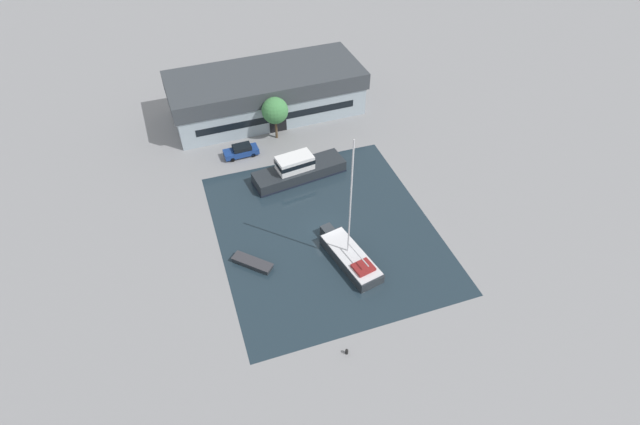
% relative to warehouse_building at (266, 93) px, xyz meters
% --- Properties ---
extents(ground_plane, '(440.00, 440.00, 0.00)m').
position_rel_warehouse_building_xyz_m(ground_plane, '(-0.05, -25.91, -3.19)').
color(ground_plane, gray).
extents(water_canal, '(23.24, 26.74, 0.01)m').
position_rel_warehouse_building_xyz_m(water_canal, '(-0.05, -25.91, -3.18)').
color(water_canal, '#1E2D38').
rests_on(water_canal, ground).
extents(warehouse_building, '(27.35, 11.79, 6.29)m').
position_rel_warehouse_building_xyz_m(warehouse_building, '(0.00, 0.00, 0.00)').
color(warehouse_building, '#99A8B2').
rests_on(warehouse_building, ground).
extents(quay_tree_near_building, '(3.53, 3.53, 6.02)m').
position_rel_warehouse_building_xyz_m(quay_tree_near_building, '(-0.46, -6.72, 1.05)').
color(quay_tree_near_building, brown).
rests_on(quay_tree_near_building, ground).
extents(parked_car, '(4.54, 1.95, 1.60)m').
position_rel_warehouse_building_xyz_m(parked_car, '(-5.90, -9.30, -2.38)').
color(parked_car, navy).
rests_on(parked_car, ground).
extents(sailboat_moored, '(4.36, 9.42, 15.00)m').
position_rel_warehouse_building_xyz_m(sailboat_moored, '(0.84, -30.87, -2.47)').
color(sailboat_moored, '#23282D').
rests_on(sailboat_moored, water_canal).
extents(motor_cruiser, '(11.92, 4.89, 3.24)m').
position_rel_warehouse_building_xyz_m(motor_cruiser, '(-0.17, -15.90, -2.03)').
color(motor_cruiser, '#23282D').
rests_on(motor_cruiser, water_canal).
extents(small_dinghy, '(4.04, 4.00, 0.60)m').
position_rel_warehouse_building_xyz_m(small_dinghy, '(-8.85, -28.16, -2.88)').
color(small_dinghy, '#23282D').
rests_on(small_dinghy, water_canal).
extents(mooring_bollard, '(0.29, 0.29, 0.60)m').
position_rel_warehouse_building_xyz_m(mooring_bollard, '(-3.34, -40.90, -2.87)').
color(mooring_bollard, black).
rests_on(mooring_bollard, ground).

